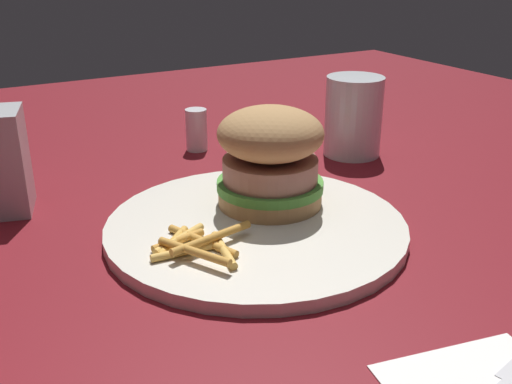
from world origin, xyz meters
TOP-DOWN VIEW (x-y plane):
  - ground_plane at (0.00, 0.00)m, footprint 1.60×1.60m
  - plate at (-0.03, 0.01)m, footprint 0.28×0.28m
  - sandwich at (-0.06, 0.04)m, footprint 0.11×0.11m
  - fries_pile at (-0.00, -0.06)m, footprint 0.10×0.10m
  - drink_glass at (-0.17, 0.23)m, footprint 0.07×0.07m
  - salt_shaker at (-0.28, 0.07)m, footprint 0.03×0.03m

SIDE VIEW (x-z plane):
  - ground_plane at x=0.00m, z-range 0.00..0.00m
  - plate at x=-0.03m, z-range 0.00..0.01m
  - fries_pile at x=0.00m, z-range 0.01..0.02m
  - salt_shaker at x=-0.28m, z-range 0.00..0.06m
  - drink_glass at x=-0.17m, z-range 0.00..0.10m
  - sandwich at x=-0.06m, z-range 0.01..0.11m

